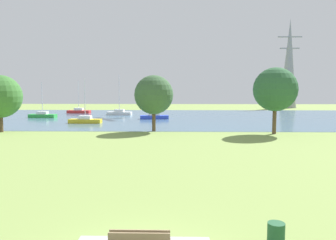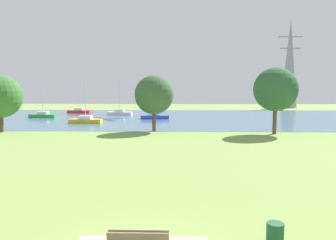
# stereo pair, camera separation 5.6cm
# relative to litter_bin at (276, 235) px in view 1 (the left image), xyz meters

# --- Properties ---
(ground_plane) EXTENTS (160.00, 160.00, 0.00)m
(ground_plane) POSITION_rel_litter_bin_xyz_m (-4.32, 20.83, -0.40)
(ground_plane) COLOR #7F994C
(litter_bin) EXTENTS (0.56, 0.56, 0.80)m
(litter_bin) POSITION_rel_litter_bin_xyz_m (0.00, 0.00, 0.00)
(litter_bin) COLOR #1E512D
(litter_bin) RESTS_ON ground
(water_surface) EXTENTS (140.00, 40.00, 0.02)m
(water_surface) POSITION_rel_litter_bin_xyz_m (-4.32, 48.83, -0.39)
(water_surface) COLOR slate
(water_surface) RESTS_ON ground
(sailboat_blue) EXTENTS (4.93, 2.01, 5.50)m
(sailboat_blue) POSITION_rel_litter_bin_xyz_m (-7.01, 45.58, 0.05)
(sailboat_blue) COLOR blue
(sailboat_blue) RESTS_ON water_surface
(sailboat_yellow) EXTENTS (4.84, 1.62, 6.62)m
(sailboat_yellow) POSITION_rel_litter_bin_xyz_m (-16.87, 38.44, 0.06)
(sailboat_yellow) COLOR yellow
(sailboat_yellow) RESTS_ON water_surface
(sailboat_green) EXTENTS (4.90, 1.85, 6.27)m
(sailboat_green) POSITION_rel_litter_bin_xyz_m (-27.06, 47.66, 0.05)
(sailboat_green) COLOR green
(sailboat_green) RESTS_ON water_surface
(sailboat_red) EXTENTS (4.92, 1.94, 6.87)m
(sailboat_red) POSITION_rel_litter_bin_xyz_m (-23.75, 58.43, 0.06)
(sailboat_red) COLOR red
(sailboat_red) RESTS_ON water_surface
(sailboat_white) EXTENTS (4.92, 1.94, 7.73)m
(sailboat_white) POSITION_rel_litter_bin_xyz_m (-14.43, 54.01, 0.07)
(sailboat_white) COLOR white
(sailboat_white) RESTS_ON water_surface
(tree_east_far) EXTENTS (5.05, 5.05, 6.75)m
(tree_east_far) POSITION_rel_litter_bin_xyz_m (-24.02, 28.05, 3.82)
(tree_east_far) COLOR brown
(tree_east_far) RESTS_ON ground
(tree_east_near) EXTENTS (4.70, 4.70, 6.76)m
(tree_east_near) POSITION_rel_litter_bin_xyz_m (-5.97, 29.29, 3.99)
(tree_east_near) COLOR brown
(tree_east_near) RESTS_ON ground
(tree_mid_shore) EXTENTS (4.95, 4.95, 7.53)m
(tree_mid_shore) POSITION_rel_litter_bin_xyz_m (7.89, 27.26, 4.64)
(tree_mid_shore) COLOR brown
(tree_mid_shore) RESTS_ON ground
(electricity_pylon) EXTENTS (6.40, 4.40, 23.60)m
(electricity_pylon) POSITION_rel_litter_bin_xyz_m (26.92, 80.01, 11.41)
(electricity_pylon) COLOR gray
(electricity_pylon) RESTS_ON ground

